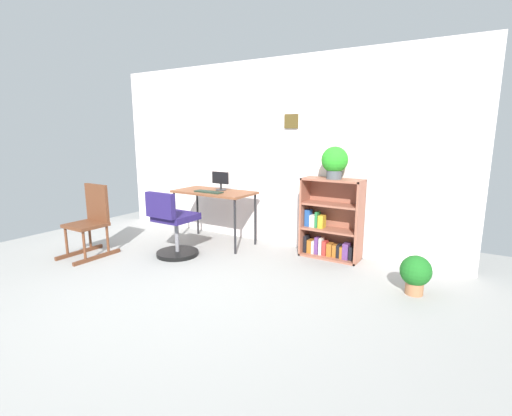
{
  "coord_description": "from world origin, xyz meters",
  "views": [
    {
      "loc": [
        2.59,
        -2.3,
        1.52
      ],
      "look_at": [
        0.39,
        1.22,
        0.68
      ],
      "focal_mm": 26.25,
      "sensor_mm": 36.0,
      "label": 1
    }
  ],
  "objects_px": {
    "rocking_chair": "(91,220)",
    "bookshelf_low": "(331,223)",
    "potted_plant_on_shelf": "(335,161)",
    "potted_plant_floor": "(416,273)",
    "office_chair": "(173,228)",
    "monitor": "(220,181)",
    "keyboard": "(209,192)",
    "desk": "(214,195)"
  },
  "relations": [
    {
      "from": "potted_plant_floor",
      "to": "office_chair",
      "type": "bearing_deg",
      "value": -171.49
    },
    {
      "from": "desk",
      "to": "potted_plant_floor",
      "type": "bearing_deg",
      "value": -6.79
    },
    {
      "from": "keyboard",
      "to": "office_chair",
      "type": "bearing_deg",
      "value": -98.97
    },
    {
      "from": "keyboard",
      "to": "potted_plant_on_shelf",
      "type": "height_order",
      "value": "potted_plant_on_shelf"
    },
    {
      "from": "monitor",
      "to": "rocking_chair",
      "type": "distance_m",
      "value": 1.72
    },
    {
      "from": "keyboard",
      "to": "monitor",
      "type": "bearing_deg",
      "value": 85.8
    },
    {
      "from": "office_chair",
      "to": "potted_plant_on_shelf",
      "type": "bearing_deg",
      "value": 30.21
    },
    {
      "from": "keyboard",
      "to": "rocking_chair",
      "type": "relative_size",
      "value": 0.46
    },
    {
      "from": "keyboard",
      "to": "potted_plant_on_shelf",
      "type": "distance_m",
      "value": 1.69
    },
    {
      "from": "keyboard",
      "to": "rocking_chair",
      "type": "height_order",
      "value": "rocking_chair"
    },
    {
      "from": "office_chair",
      "to": "bookshelf_low",
      "type": "height_order",
      "value": "bookshelf_low"
    },
    {
      "from": "rocking_chair",
      "to": "bookshelf_low",
      "type": "xyz_separation_m",
      "value": [
        2.55,
        1.51,
        -0.02
      ]
    },
    {
      "from": "office_chair",
      "to": "bookshelf_low",
      "type": "bearing_deg",
      "value": 32.13
    },
    {
      "from": "keyboard",
      "to": "office_chair",
      "type": "xyz_separation_m",
      "value": [
        -0.09,
        -0.58,
        -0.38
      ]
    },
    {
      "from": "keyboard",
      "to": "potted_plant_floor",
      "type": "distance_m",
      "value": 2.69
    },
    {
      "from": "desk",
      "to": "office_chair",
      "type": "xyz_separation_m",
      "value": [
        -0.07,
        -0.72,
        -0.31
      ]
    },
    {
      "from": "desk",
      "to": "office_chair",
      "type": "distance_m",
      "value": 0.79
    },
    {
      "from": "monitor",
      "to": "potted_plant_floor",
      "type": "distance_m",
      "value": 2.73
    },
    {
      "from": "office_chair",
      "to": "potted_plant_floor",
      "type": "relative_size",
      "value": 2.18
    },
    {
      "from": "rocking_chair",
      "to": "keyboard",
      "type": "bearing_deg",
      "value": 46.72
    },
    {
      "from": "keyboard",
      "to": "potted_plant_floor",
      "type": "height_order",
      "value": "keyboard"
    },
    {
      "from": "monitor",
      "to": "office_chair",
      "type": "relative_size",
      "value": 0.32
    },
    {
      "from": "office_chair",
      "to": "potted_plant_floor",
      "type": "xyz_separation_m",
      "value": [
        2.73,
        0.41,
        -0.15
      ]
    },
    {
      "from": "monitor",
      "to": "rocking_chair",
      "type": "relative_size",
      "value": 0.3
    },
    {
      "from": "desk",
      "to": "potted_plant_floor",
      "type": "height_order",
      "value": "desk"
    },
    {
      "from": "potted_plant_on_shelf",
      "to": "potted_plant_floor",
      "type": "distance_m",
      "value": 1.54
    },
    {
      "from": "office_chair",
      "to": "potted_plant_on_shelf",
      "type": "distance_m",
      "value": 2.1
    },
    {
      "from": "monitor",
      "to": "keyboard",
      "type": "relative_size",
      "value": 0.66
    },
    {
      "from": "monitor",
      "to": "rocking_chair",
      "type": "xyz_separation_m",
      "value": [
        -1.03,
        -1.31,
        -0.42
      ]
    },
    {
      "from": "keyboard",
      "to": "bookshelf_low",
      "type": "distance_m",
      "value": 1.64
    },
    {
      "from": "keyboard",
      "to": "bookshelf_low",
      "type": "xyz_separation_m",
      "value": [
        1.54,
        0.44,
        -0.32
      ]
    },
    {
      "from": "keyboard",
      "to": "desk",
      "type": "bearing_deg",
      "value": 97.99
    },
    {
      "from": "rocking_chair",
      "to": "potted_plant_on_shelf",
      "type": "xyz_separation_m",
      "value": [
        2.59,
        1.46,
        0.74
      ]
    },
    {
      "from": "rocking_chair",
      "to": "potted_plant_on_shelf",
      "type": "relative_size",
      "value": 2.33
    },
    {
      "from": "rocking_chair",
      "to": "potted_plant_on_shelf",
      "type": "distance_m",
      "value": 3.06
    },
    {
      "from": "bookshelf_low",
      "to": "potted_plant_floor",
      "type": "distance_m",
      "value": 1.27
    },
    {
      "from": "office_chair",
      "to": "potted_plant_on_shelf",
      "type": "xyz_separation_m",
      "value": [
        1.67,
        0.97,
        0.82
      ]
    },
    {
      "from": "desk",
      "to": "potted_plant_floor",
      "type": "distance_m",
      "value": 2.71
    },
    {
      "from": "monitor",
      "to": "rocking_chair",
      "type": "height_order",
      "value": "monitor"
    },
    {
      "from": "desk",
      "to": "potted_plant_on_shelf",
      "type": "bearing_deg",
      "value": 8.87
    },
    {
      "from": "keyboard",
      "to": "potted_plant_on_shelf",
      "type": "xyz_separation_m",
      "value": [
        1.58,
        0.39,
        0.44
      ]
    },
    {
      "from": "office_chair",
      "to": "monitor",
      "type": "bearing_deg",
      "value": 82.41
    }
  ]
}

